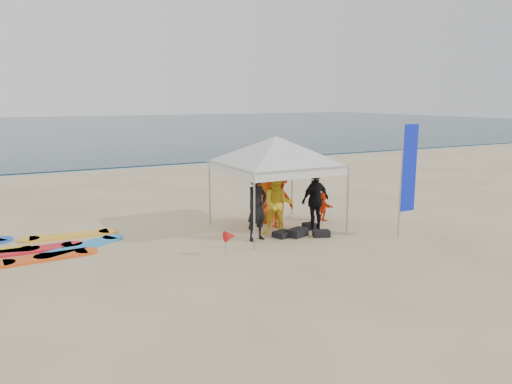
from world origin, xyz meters
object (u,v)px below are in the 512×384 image
object	(u,v)px
person_black_a	(257,207)
person_yellow	(278,204)
canopy_tent	(276,137)
feather_flag	(408,170)
surfboard_spread	(16,251)
person_seated	(323,206)
person_black_b	(315,200)
person_orange_a	(278,201)
person_orange_b	(265,192)
marker_pennant	(230,236)

from	to	relation	value
person_black_a	person_yellow	distance (m)	0.80
canopy_tent	feather_flag	distance (m)	3.79
person_yellow	surfboard_spread	size ratio (longest dim) A/B	0.33
person_seated	person_black_b	bearing A→B (deg)	139.88
person_yellow	person_seated	size ratio (longest dim) A/B	1.94
feather_flag	person_orange_a	bearing A→B (deg)	134.71
person_black_a	person_seated	bearing A→B (deg)	1.54
surfboard_spread	person_black_b	bearing A→B (deg)	-11.64
person_orange_a	person_seated	distance (m)	1.73
person_seated	canopy_tent	distance (m)	3.01
person_orange_a	canopy_tent	size ratio (longest dim) A/B	0.38
surfboard_spread	person_yellow	bearing A→B (deg)	-14.00
person_seated	feather_flag	size ratio (longest dim) A/B	0.28
person_black_b	feather_flag	distance (m)	2.77
person_yellow	surfboard_spread	world-z (taller)	person_yellow
person_orange_b	marker_pennant	size ratio (longest dim) A/B	3.06
person_yellow	marker_pennant	distance (m)	2.33
person_orange_a	canopy_tent	bearing A→B (deg)	57.79
person_orange_b	marker_pennant	distance (m)	3.52
canopy_tent	feather_flag	xyz separation A→B (m)	(2.83, -2.37, -0.85)
person_seated	canopy_tent	world-z (taller)	canopy_tent
person_black_a	person_seated	distance (m)	3.14
canopy_tent	person_yellow	bearing A→B (deg)	-113.61
canopy_tent	person_orange_b	bearing A→B (deg)	81.00
person_black_a	person_seated	world-z (taller)	person_black_a
person_orange_a	canopy_tent	world-z (taller)	canopy_tent
person_black_b	marker_pennant	world-z (taller)	person_black_b
person_black_a	person_orange_b	bearing A→B (deg)	36.80
person_black_a	person_orange_a	distance (m)	1.60
person_orange_a	person_black_b	bearing A→B (deg)	145.47
person_orange_b	surfboard_spread	xyz separation A→B (m)	(-7.08, 0.24, -0.94)
person_seated	feather_flag	distance (m)	3.17
person_yellow	person_black_a	bearing A→B (deg)	-139.11
person_black_a	surfboard_spread	distance (m)	6.28
feather_flag	surfboard_spread	distance (m)	10.55
canopy_tent	surfboard_spread	bearing A→B (deg)	170.73
person_black_a	person_seated	size ratio (longest dim) A/B	2.03
person_orange_a	person_seated	xyz separation A→B (m)	(1.69, 0.04, -0.33)
person_black_a	feather_flag	size ratio (longest dim) A/B	0.58
feather_flag	marker_pennant	world-z (taller)	feather_flag
marker_pennant	person_seated	bearing A→B (deg)	25.04
person_orange_b	feather_flag	world-z (taller)	feather_flag
person_black_a	person_black_b	bearing A→B (deg)	-11.70
person_yellow	person_orange_a	xyz separation A→B (m)	(0.46, 0.80, -0.10)
person_orange_a	canopy_tent	distance (m)	1.99
person_black_b	person_seated	world-z (taller)	person_black_b
person_black_b	person_orange_b	world-z (taller)	person_orange_b
person_seated	feather_flag	bearing A→B (deg)	-154.35
marker_pennant	surfboard_spread	xyz separation A→B (m)	(-4.70, 2.78, -0.46)
person_yellow	feather_flag	bearing A→B (deg)	-4.61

